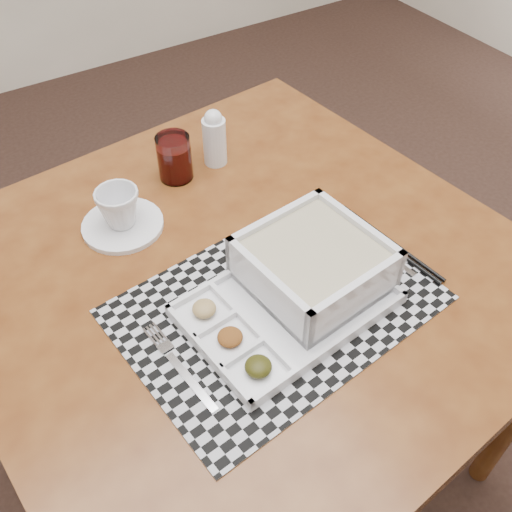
{
  "coord_description": "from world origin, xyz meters",
  "views": [
    {
      "loc": [
        -0.15,
        -0.24,
        1.41
      ],
      "look_at": [
        0.17,
        0.28,
        0.79
      ],
      "focal_mm": 40.0,
      "sensor_mm": 36.0,
      "label": 1
    }
  ],
  "objects_px": {
    "dining_table": "(243,291)",
    "serving_tray": "(306,275)",
    "cup": "(119,208)",
    "creamer_bottle": "(214,138)",
    "juice_glass": "(175,159)"
  },
  "relations": [
    {
      "from": "serving_tray",
      "to": "juice_glass",
      "type": "height_order",
      "value": "same"
    },
    {
      "from": "serving_tray",
      "to": "juice_glass",
      "type": "xyz_separation_m",
      "value": [
        -0.04,
        0.39,
        0.0
      ]
    },
    {
      "from": "serving_tray",
      "to": "creamer_bottle",
      "type": "bearing_deg",
      "value": 82.51
    },
    {
      "from": "dining_table",
      "to": "creamer_bottle",
      "type": "height_order",
      "value": "creamer_bottle"
    },
    {
      "from": "serving_tray",
      "to": "juice_glass",
      "type": "relative_size",
      "value": 3.66
    },
    {
      "from": "serving_tray",
      "to": "cup",
      "type": "bearing_deg",
      "value": 122.11
    },
    {
      "from": "dining_table",
      "to": "cup",
      "type": "xyz_separation_m",
      "value": [
        -0.14,
        0.2,
        0.12
      ]
    },
    {
      "from": "cup",
      "to": "serving_tray",
      "type": "bearing_deg",
      "value": -56.64
    },
    {
      "from": "serving_tray",
      "to": "creamer_bottle",
      "type": "relative_size",
      "value": 2.81
    },
    {
      "from": "cup",
      "to": "creamer_bottle",
      "type": "xyz_separation_m",
      "value": [
        0.24,
        0.08,
        0.01
      ]
    },
    {
      "from": "dining_table",
      "to": "serving_tray",
      "type": "height_order",
      "value": "serving_tray"
    },
    {
      "from": "serving_tray",
      "to": "cup",
      "type": "xyz_separation_m",
      "value": [
        -0.19,
        0.31,
        0.01
      ]
    },
    {
      "from": "cup",
      "to": "juice_glass",
      "type": "distance_m",
      "value": 0.17
    },
    {
      "from": "serving_tray",
      "to": "dining_table",
      "type": "bearing_deg",
      "value": 117.06
    },
    {
      "from": "cup",
      "to": "juice_glass",
      "type": "height_order",
      "value": "juice_glass"
    }
  ]
}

